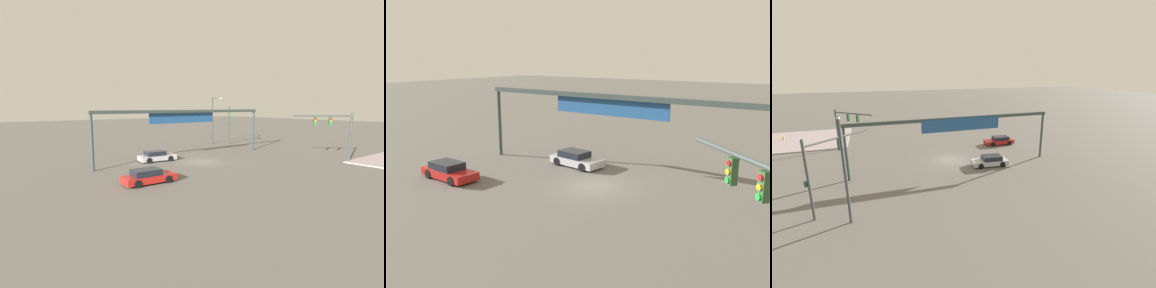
# 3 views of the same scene
# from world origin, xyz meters

# --- Properties ---
(ground_plane) EXTENTS (227.34, 227.34, 0.00)m
(ground_plane) POSITION_xyz_m (0.00, 0.00, 0.00)
(ground_plane) COLOR #5F5B55
(overhead_sign_gantry) EXTENTS (23.48, 0.43, 5.90)m
(overhead_sign_gantry) POSITION_xyz_m (-0.14, 2.63, 5.05)
(overhead_sign_gantry) COLOR #334140
(overhead_sign_gantry) RESTS_ON ground
(sedan_car_approaching) EXTENTS (4.41, 2.25, 1.21)m
(sedan_car_approaching) POSITION_xyz_m (-3.99, 3.45, 0.57)
(sedan_car_approaching) COLOR #ABADB6
(sedan_car_approaching) RESTS_ON ground
(sedan_car_waiting_far) EXTENTS (4.43, 2.00, 1.21)m
(sedan_car_waiting_far) POSITION_xyz_m (-9.23, -4.53, 0.57)
(sedan_car_waiting_far) COLOR #B11D1A
(sedan_car_waiting_far) RESTS_ON ground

